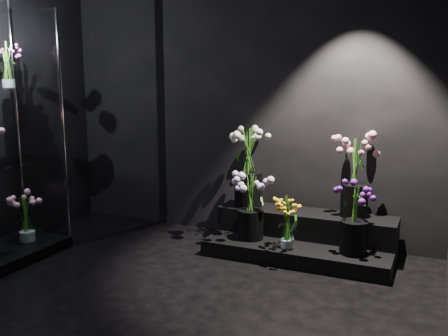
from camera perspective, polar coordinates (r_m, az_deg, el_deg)
The scene contains 10 objects.
floor at distance 3.72m, azimuth -9.97°, elevation -15.99°, with size 4.00×4.00×0.00m, color black.
wall_back at distance 5.11m, azimuth 2.20°, elevation 7.72°, with size 4.00×4.00×0.00m, color black.
display_riser at distance 4.79m, azimuth 8.95°, elevation -7.78°, with size 1.68×0.75×0.37m.
bouquet_orange_bells at distance 4.46m, azimuth 7.29°, elevation -6.05°, with size 0.32×0.32×0.47m.
bouquet_lilac at distance 4.64m, azimuth 3.10°, elevation -3.87°, with size 0.43×0.43×0.61m.
bouquet_purple at distance 4.40m, azimuth 14.71°, elevation -5.10°, with size 0.38×0.38×0.62m.
bouquet_cream_roses at distance 4.87m, azimuth 2.81°, elevation 0.71°, with size 0.39×0.39×0.79m.
bouquet_pink_roses at distance 4.66m, azimuth 14.80°, elevation -0.47°, with size 0.40×0.40×0.74m.
bouquet_case_magenta at distance 4.91m, azimuth -23.54°, elevation 10.84°, with size 0.23×0.23×0.40m.
bouquet_case_base_pink at distance 5.07m, azimuth -21.69°, elevation -5.16°, with size 0.37×0.37×0.45m.
Camera 1 is at (1.90, -2.74, 1.65)m, focal length 40.00 mm.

